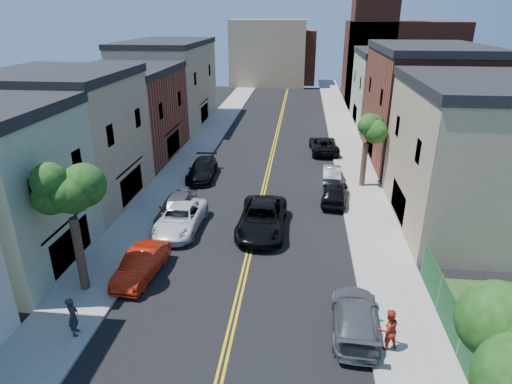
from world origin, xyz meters
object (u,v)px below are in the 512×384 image
(black_car_right, at_px, (335,192))
(pedestrian_left, at_px, (73,316))
(dark_car_right_far, at_px, (324,145))
(silver_car_right, at_px, (332,173))
(grey_car_left, at_px, (176,208))
(grey_car_right, at_px, (355,317))
(white_pickup, at_px, (180,218))
(black_suv_lane, at_px, (262,218))
(red_sedan, at_px, (141,265))
(black_car_left, at_px, (202,169))
(pedestrian_right, at_px, (388,329))

(black_car_right, bearing_deg, pedestrian_left, 59.58)
(dark_car_right_far, bearing_deg, silver_car_right, 88.44)
(grey_car_left, height_order, grey_car_right, grey_car_left)
(white_pickup, xyz_separation_m, grey_car_right, (10.34, -8.70, -0.07))
(grey_car_right, xyz_separation_m, pedestrian_left, (-12.20, -1.71, 0.34))
(dark_car_right_far, bearing_deg, grey_car_left, 53.24)
(black_suv_lane, distance_m, pedestrian_left, 12.98)
(red_sedan, height_order, grey_car_left, grey_car_left)
(white_pickup, height_order, silver_car_right, white_pickup)
(grey_car_left, relative_size, dark_car_right_far, 0.88)
(black_car_left, bearing_deg, pedestrian_left, -95.93)
(grey_car_right, relative_size, silver_car_right, 1.20)
(grey_car_left, height_order, black_car_left, grey_car_left)
(white_pickup, bearing_deg, silver_car_right, 45.79)
(black_car_right, relative_size, black_suv_lane, 0.72)
(red_sedan, relative_size, dark_car_right_far, 0.79)
(grey_car_right, bearing_deg, white_pickup, -36.70)
(grey_car_left, height_order, black_car_right, grey_car_left)
(pedestrian_right, bearing_deg, black_suv_lane, -79.52)
(red_sedan, distance_m, silver_car_right, 19.05)
(black_car_left, relative_size, dark_car_right_far, 0.94)
(grey_car_right, relative_size, pedestrian_left, 2.72)
(grey_car_right, distance_m, black_car_right, 14.24)
(black_suv_lane, height_order, pedestrian_left, pedestrian_left)
(pedestrian_left, bearing_deg, silver_car_right, -48.36)
(grey_car_left, bearing_deg, black_suv_lane, -8.96)
(red_sedan, height_order, silver_car_right, red_sedan)
(white_pickup, distance_m, grey_car_right, 13.52)
(pedestrian_left, relative_size, pedestrian_right, 0.98)
(black_car_left, bearing_deg, grey_car_left, -92.48)
(silver_car_right, xyz_separation_m, dark_car_right_far, (-0.35, 8.07, 0.10))
(red_sedan, bearing_deg, black_car_right, 51.23)
(white_pickup, height_order, grey_car_left, grey_car_left)
(white_pickup, relative_size, dark_car_right_far, 1.00)
(red_sedan, xyz_separation_m, grey_car_left, (-0.06, 7.08, 0.11))
(pedestrian_left, bearing_deg, grey_car_right, -99.50)
(grey_car_right, bearing_deg, grey_car_left, -39.42)
(black_car_right, bearing_deg, pedestrian_right, 101.44)
(grey_car_left, height_order, dark_car_right_far, grey_car_left)
(silver_car_right, height_order, pedestrian_left, pedestrian_left)
(black_car_left, distance_m, black_car_right, 11.70)
(pedestrian_right, bearing_deg, silver_car_right, -107.30)
(grey_car_left, relative_size, pedestrian_right, 2.67)
(dark_car_right_far, xyz_separation_m, pedestrian_left, (-11.85, -28.48, 0.28))
(red_sedan, xyz_separation_m, black_car_left, (-0.06, 15.12, 0.03))
(grey_car_left, height_order, black_suv_lane, black_suv_lane)
(black_car_right, height_order, pedestrian_left, pedestrian_left)
(grey_car_left, relative_size, black_car_right, 1.08)
(grey_car_left, xyz_separation_m, black_car_right, (11.00, 4.05, -0.06))
(black_car_left, relative_size, pedestrian_left, 2.90)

